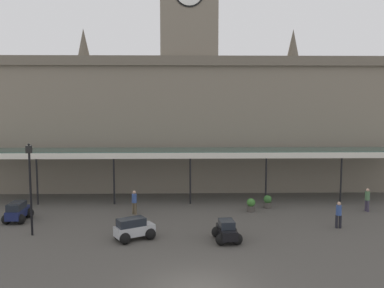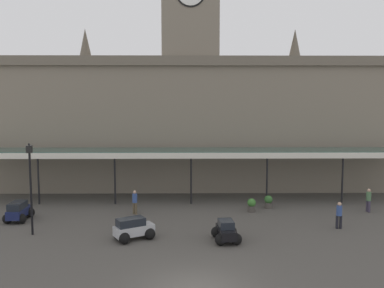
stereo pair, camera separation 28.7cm
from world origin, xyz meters
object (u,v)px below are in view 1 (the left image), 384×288
object	(u,v)px
pedestrian_beside_cars	(134,201)
pedestrian_crossing_forecourt	(339,214)
pedestrian_near_entrance	(367,199)
car_navy_estate	(18,213)
car_black_sedan	(227,232)
victorian_lamppost	(30,179)
planter_by_canopy	(251,205)
planter_forecourt_centre	(268,202)
car_silver_estate	(134,230)

from	to	relation	value
pedestrian_beside_cars	pedestrian_crossing_forecourt	xyz separation A→B (m)	(13.04, -3.51, 0.00)
pedestrian_beside_cars	pedestrian_near_entrance	distance (m)	16.52
car_navy_estate	pedestrian_crossing_forecourt	world-z (taller)	pedestrian_crossing_forecourt
car_black_sedan	pedestrian_near_entrance	world-z (taller)	pedestrian_near_entrance
car_black_sedan	pedestrian_beside_cars	world-z (taller)	pedestrian_beside_cars
victorian_lamppost	car_navy_estate	bearing A→B (deg)	123.40
pedestrian_crossing_forecourt	pedestrian_near_entrance	bearing A→B (deg)	48.10
car_black_sedan	pedestrian_crossing_forecourt	size ratio (longest dim) A/B	1.27
car_black_sedan	planter_by_canopy	size ratio (longest dim) A/B	2.21
pedestrian_near_entrance	planter_by_canopy	distance (m)	8.30
pedestrian_near_entrance	planter_forecourt_centre	size ratio (longest dim) A/B	1.74
pedestrian_beside_cars	pedestrian_crossing_forecourt	size ratio (longest dim) A/B	1.00
pedestrian_near_entrance	planter_by_canopy	size ratio (longest dim) A/B	1.74
pedestrian_beside_cars	planter_forecourt_centre	world-z (taller)	pedestrian_beside_cars
pedestrian_near_entrance	victorian_lamppost	xyz separation A→B (m)	(-22.04, -4.84, 2.44)
pedestrian_beside_cars	pedestrian_near_entrance	size ratio (longest dim) A/B	1.00
planter_forecourt_centre	pedestrian_crossing_forecourt	bearing A→B (deg)	-55.47
pedestrian_near_entrance	pedestrian_beside_cars	bearing A→B (deg)	-178.73
car_black_sedan	pedestrian_beside_cars	distance (m)	8.21
car_silver_estate	pedestrian_near_entrance	bearing A→B (deg)	19.97
car_black_sedan	pedestrian_beside_cars	size ratio (longest dim) A/B	1.27
pedestrian_beside_cars	victorian_lamppost	world-z (taller)	victorian_lamppost
pedestrian_near_entrance	victorian_lamppost	world-z (taller)	victorian_lamppost
pedestrian_near_entrance	planter_forecourt_centre	world-z (taller)	pedestrian_near_entrance
pedestrian_beside_cars	pedestrian_crossing_forecourt	bearing A→B (deg)	-15.08
victorian_lamppost	pedestrian_crossing_forecourt	bearing A→B (deg)	2.98
car_black_sedan	pedestrian_crossing_forecourt	xyz separation A→B (m)	(7.20, 2.25, 0.41)
car_navy_estate	planter_forecourt_centre	world-z (taller)	car_navy_estate
planter_by_canopy	victorian_lamppost	bearing A→B (deg)	-160.08
pedestrian_crossing_forecourt	victorian_lamppost	size ratio (longest dim) A/B	0.31
pedestrian_beside_cars	planter_forecourt_centre	size ratio (longest dim) A/B	1.74
pedestrian_crossing_forecourt	planter_forecourt_centre	bearing A→B (deg)	124.53
victorian_lamppost	planter_forecourt_centre	bearing A→B (deg)	21.44
car_navy_estate	pedestrian_crossing_forecourt	bearing A→B (deg)	-5.65
victorian_lamppost	planter_by_canopy	size ratio (longest dim) A/B	5.68
car_black_sedan	planter_by_canopy	xyz separation A→B (m)	(2.39, 6.26, -0.01)
car_black_sedan	planter_by_canopy	bearing A→B (deg)	69.12
car_navy_estate	planter_by_canopy	size ratio (longest dim) A/B	2.35
pedestrian_near_entrance	pedestrian_crossing_forecourt	world-z (taller)	same
victorian_lamppost	car_silver_estate	bearing A→B (deg)	-8.88
car_silver_estate	pedestrian_beside_cars	xyz separation A→B (m)	(-0.57, 5.43, 0.34)
car_navy_estate	planter_by_canopy	distance (m)	15.85
car_navy_estate	car_silver_estate	bearing A→B (deg)	-26.08
car_silver_estate	planter_by_canopy	world-z (taller)	car_silver_estate
pedestrian_near_entrance	pedestrian_crossing_forecourt	xyz separation A→B (m)	(-3.48, -3.88, 0.00)
car_black_sedan	car_navy_estate	size ratio (longest dim) A/B	0.94
car_black_sedan	planter_forecourt_centre	xyz separation A→B (m)	(3.77, 7.23, -0.01)
pedestrian_crossing_forecourt	planter_by_canopy	size ratio (longest dim) A/B	1.74
car_black_sedan	pedestrian_crossing_forecourt	bearing A→B (deg)	17.33
car_navy_estate	pedestrian_near_entrance	world-z (taller)	pedestrian_near_entrance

